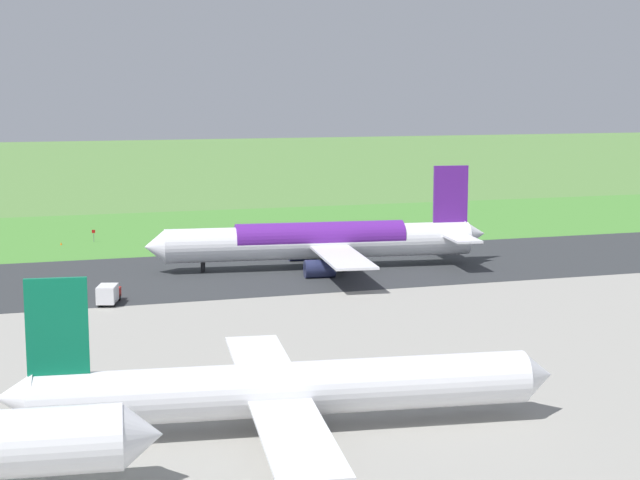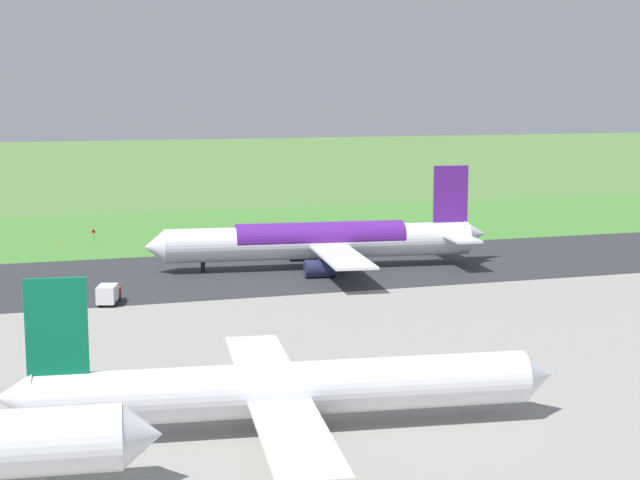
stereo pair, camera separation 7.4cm
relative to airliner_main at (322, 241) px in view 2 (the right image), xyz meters
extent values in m
plane|color=#547F3D|center=(8.04, -0.04, -4.35)|extent=(800.00, 800.00, 0.00)
cube|color=#2D3033|center=(8.04, -0.04, -4.32)|extent=(600.00, 37.05, 0.06)
cube|color=gray|center=(8.04, 69.12, -4.33)|extent=(440.00, 110.00, 0.05)
cube|color=#478534|center=(8.04, -38.66, -4.33)|extent=(600.00, 80.00, 0.04)
cylinder|color=white|center=(0.38, -0.04, -0.15)|extent=(48.28, 10.65, 5.20)
cone|color=white|center=(25.71, -2.96, -0.15)|extent=(3.54, 5.25, 4.94)
cone|color=white|center=(-24.66, 2.83, 0.45)|extent=(3.98, 4.79, 4.42)
cube|color=#591E8C|center=(-20.61, 2.37, 6.95)|extent=(5.62, 1.14, 9.00)
cube|color=white|center=(-19.98, 7.83, 0.65)|extent=(5.00, 9.40, 0.36)
cube|color=white|center=(-21.23, -3.10, 0.65)|extent=(5.00, 9.40, 0.36)
cube|color=white|center=(0.64, 11.00, -0.55)|extent=(8.47, 22.54, 0.35)
cube|color=white|center=(-1.87, -10.86, -0.55)|extent=(8.47, 22.54, 0.35)
cylinder|color=#23284C|center=(2.72, 7.24, -3.03)|extent=(4.79, 3.30, 2.80)
cylinder|color=#23284C|center=(1.01, -7.67, -3.03)|extent=(4.79, 3.30, 2.80)
cylinder|color=black|center=(18.50, -2.13, -2.64)|extent=(0.70, 0.70, 3.42)
cylinder|color=black|center=(-2.15, 4.27, -2.64)|extent=(0.70, 0.70, 3.42)
cylinder|color=black|center=(-3.06, -3.67, -2.64)|extent=(0.70, 0.70, 3.42)
cylinder|color=#591E8C|center=(0.38, -0.04, 0.37)|extent=(26.82, 8.21, 5.23)
cylinder|color=white|center=(25.13, 69.99, -0.78)|extent=(41.07, 9.36, 4.42)
cone|color=white|center=(3.60, 72.63, -0.78)|extent=(3.04, 4.48, 4.20)
cone|color=white|center=(46.41, 67.38, -0.27)|extent=(3.41, 4.09, 3.76)
cube|color=#0C724C|center=(42.96, 67.80, 5.26)|extent=(4.78, 1.00, 7.66)
cube|color=white|center=(24.84, 60.60, -1.12)|extent=(7.35, 19.20, 0.30)
cube|color=white|center=(27.12, 79.17, -1.12)|extent=(7.35, 19.20, 0.30)
cylinder|color=black|center=(25.13, 69.99, -3.67)|extent=(0.68, 0.68, 1.36)
cone|color=white|center=(37.80, 78.16, -0.52)|extent=(3.24, 4.79, 4.50)
cube|color=#B21914|center=(33.89, 14.57, -3.25)|extent=(2.72, 2.72, 1.30)
cube|color=silver|center=(34.66, 17.26, -2.80)|extent=(3.26, 4.29, 2.20)
cylinder|color=black|center=(34.85, 14.30, -3.90)|extent=(0.54, 0.95, 0.90)
cylinder|color=black|center=(32.93, 14.85, -3.90)|extent=(0.54, 0.95, 0.90)
cylinder|color=black|center=(35.79, 17.56, -3.90)|extent=(0.54, 0.95, 0.90)
cylinder|color=black|center=(33.87, 18.12, -3.90)|extent=(0.54, 0.95, 0.90)
cylinder|color=slate|center=(31.99, -37.81, -3.51)|extent=(0.10, 0.10, 1.69)
cube|color=red|center=(31.99, -37.83, -2.36)|extent=(0.60, 0.04, 0.60)
cone|color=orange|center=(37.89, -36.07, -4.08)|extent=(0.40, 0.40, 0.55)
camera|label=1|loc=(45.77, 145.12, 23.50)|focal=55.50mm
camera|label=2|loc=(45.70, 145.14, 23.50)|focal=55.50mm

